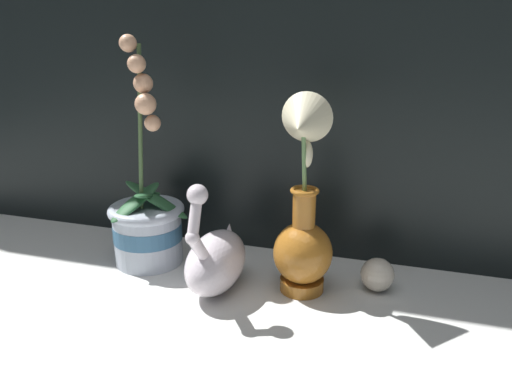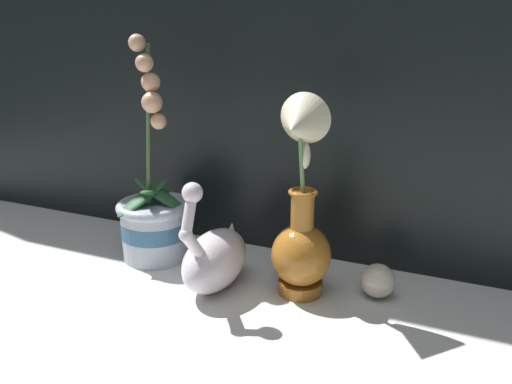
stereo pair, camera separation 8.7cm
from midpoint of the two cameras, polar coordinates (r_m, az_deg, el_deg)
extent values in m
plane|color=silver|center=(0.82, -6.58, -14.83)|extent=(2.80, 2.80, 0.00)
cylinder|color=#B2BCCC|center=(1.02, -14.65, -4.70)|extent=(0.13, 0.13, 0.12)
cylinder|color=#386689|center=(1.02, -14.68, -4.40)|extent=(0.14, 0.14, 0.03)
torus|color=#B2BCCC|center=(1.01, -14.88, -2.03)|extent=(0.15, 0.15, 0.02)
cylinder|color=#4C6B3D|center=(0.96, -15.66, 6.94)|extent=(0.01, 0.04, 0.30)
ellipsoid|color=#2D6038|center=(0.99, -13.82, -0.92)|extent=(0.13, 0.04, 0.08)
ellipsoid|color=#2D6038|center=(1.02, -14.66, -0.37)|extent=(0.08, 0.17, 0.06)
ellipsoid|color=#2D6038|center=(0.99, -16.08, -1.14)|extent=(0.08, 0.12, 0.06)
sphere|color=#E5A87F|center=(0.95, -17.09, 15.94)|extent=(0.03, 0.03, 0.03)
sphere|color=#E5A87F|center=(0.94, -16.18, 13.89)|extent=(0.03, 0.03, 0.03)
sphere|color=#E5A87F|center=(0.94, -15.44, 11.86)|extent=(0.04, 0.04, 0.04)
sphere|color=#E5A87F|center=(0.93, -15.20, 9.65)|extent=(0.04, 0.04, 0.04)
sphere|color=#E5A87F|center=(0.93, -14.41, 7.60)|extent=(0.03, 0.03, 0.03)
ellipsoid|color=white|center=(0.90, -7.39, -8.00)|extent=(0.10, 0.17, 0.10)
cone|color=white|center=(0.95, -5.83, -5.51)|extent=(0.05, 0.06, 0.07)
cylinder|color=white|center=(0.82, -9.60, -6.46)|extent=(0.02, 0.06, 0.07)
sphere|color=white|center=(0.79, -10.46, -5.24)|extent=(0.02, 0.02, 0.02)
cylinder|color=white|center=(0.79, -10.17, -2.81)|extent=(0.02, 0.04, 0.07)
sphere|color=white|center=(0.79, -9.88, -0.37)|extent=(0.03, 0.03, 0.03)
cylinder|color=#B26B23|center=(0.91, 2.48, -10.50)|extent=(0.08, 0.08, 0.02)
ellipsoid|color=#B26B23|center=(0.88, 2.54, -7.02)|extent=(0.10, 0.10, 0.11)
cylinder|color=#B26B23|center=(0.85, 2.62, -1.99)|extent=(0.04, 0.04, 0.07)
torus|color=#B26B23|center=(0.84, 2.65, 0.11)|extent=(0.05, 0.05, 0.01)
cylinder|color=#567A47|center=(0.81, 2.48, 3.19)|extent=(0.01, 0.03, 0.10)
cone|color=beige|center=(0.78, 2.13, 7.84)|extent=(0.08, 0.08, 0.09)
ellipsoid|color=beige|center=(0.81, 2.85, 4.27)|extent=(0.02, 0.02, 0.04)
sphere|color=beige|center=(0.91, 11.06, -9.31)|extent=(0.06, 0.06, 0.06)
camera|label=1|loc=(0.04, -92.86, -0.94)|focal=35.00mm
camera|label=2|loc=(0.04, 87.14, 0.94)|focal=35.00mm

